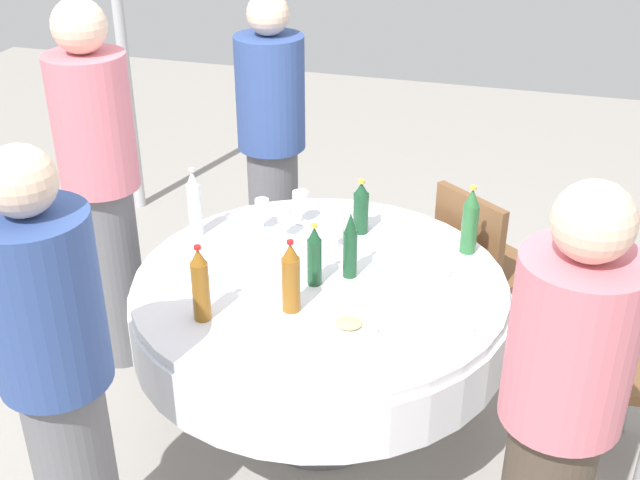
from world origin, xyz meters
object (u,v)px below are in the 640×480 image
(bottle_dark_green_south, at_px, (350,246))
(plate_outer, at_px, (181,281))
(person_inner, at_px, (272,148))
(wine_glass_south, at_px, (285,216))
(chair_far, at_px, (585,350))
(bottle_amber_far, at_px, (200,285))
(plate_mid, at_px, (348,327))
(person_east, at_px, (557,425))
(bottle_green_east, at_px, (470,222))
(wine_glass_near, at_px, (300,200))
(wine_glass_east, at_px, (337,224))
(wine_glass_far, at_px, (262,209))
(person_west, at_px, (102,185))
(dining_table, at_px, (320,310))
(bottle_clear_front, at_px, (194,204))
(chair_near, at_px, (481,260))
(person_front, at_px, (58,378))
(plate_right, at_px, (419,268))
(bottle_amber_inner, at_px, (291,278))
(bottle_dark_green_west, at_px, (361,208))
(bottle_dark_green_near, at_px, (314,256))

(bottle_dark_green_south, height_order, plate_outer, bottle_dark_green_south)
(person_inner, bearing_deg, wine_glass_south, -95.42)
(plate_outer, relative_size, chair_far, 0.24)
(bottle_amber_far, distance_m, wine_glass_south, 0.68)
(plate_mid, bearing_deg, person_east, -30.17)
(bottle_green_east, relative_size, person_east, 0.19)
(wine_glass_near, height_order, person_east, person_east)
(wine_glass_east, xyz_separation_m, wine_glass_far, (-0.36, 0.08, -0.02))
(bottle_green_east, height_order, wine_glass_far, bottle_green_east)
(person_west, height_order, chair_far, person_west)
(dining_table, relative_size, bottle_green_east, 5.04)
(bottle_clear_front, distance_m, bottle_green_east, 1.15)
(bottle_amber_far, relative_size, plate_mid, 1.40)
(plate_outer, height_order, chair_far, chair_far)
(dining_table, relative_size, wine_glass_far, 10.50)
(chair_near, bearing_deg, wine_glass_near, -122.02)
(person_inner, bearing_deg, person_front, -119.17)
(bottle_clear_front, bearing_deg, person_west, 176.06)
(wine_glass_east, height_order, wine_glass_near, wine_glass_east)
(wine_glass_near, xyz_separation_m, person_west, (-0.85, -0.20, 0.05))
(plate_outer, distance_m, chair_far, 1.59)
(person_east, bearing_deg, bottle_dark_green_south, -95.63)
(bottle_dark_green_south, bearing_deg, dining_table, -152.01)
(dining_table, distance_m, plate_right, 0.43)
(bottle_amber_far, bearing_deg, bottle_clear_front, 115.85)
(dining_table, relative_size, chair_far, 1.72)
(bottle_clear_front, height_order, wine_glass_far, bottle_clear_front)
(bottle_dark_green_south, xyz_separation_m, chair_far, (0.92, 0.07, -0.35))
(bottle_clear_front, relative_size, person_inner, 0.19)
(bottle_amber_inner, bearing_deg, bottle_green_east, 47.61)
(bottle_amber_far, bearing_deg, bottle_amber_inner, 26.41)
(wine_glass_near, bearing_deg, dining_table, -63.68)
(bottle_dark_green_south, bearing_deg, person_west, 171.29)
(bottle_dark_green_south, xyz_separation_m, plate_right, (0.26, 0.12, -0.13))
(bottle_dark_green_south, xyz_separation_m, wine_glass_south, (-0.35, 0.24, -0.03))
(bottle_amber_far, height_order, plate_right, bottle_amber_far)
(wine_glass_near, relative_size, person_inner, 0.09)
(bottle_dark_green_south, bearing_deg, plate_right, 24.90)
(bottle_amber_far, bearing_deg, person_west, 140.08)
(bottle_amber_far, height_order, plate_mid, bottle_amber_far)
(bottle_dark_green_west, xyz_separation_m, wine_glass_near, (-0.28, 0.01, -0.00))
(plate_outer, xyz_separation_m, chair_far, (1.54, 0.30, -0.23))
(plate_right, bearing_deg, dining_table, -154.18)
(bottle_green_east, bearing_deg, person_inner, 150.19)
(plate_mid, distance_m, person_west, 1.38)
(person_inner, height_order, chair_far, person_inner)
(bottle_dark_green_near, xyz_separation_m, wine_glass_east, (0.01, 0.30, -0.01))
(person_west, bearing_deg, person_inner, -22.34)
(person_west, bearing_deg, wine_glass_south, -73.71)
(person_inner, bearing_deg, plate_outer, -117.08)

